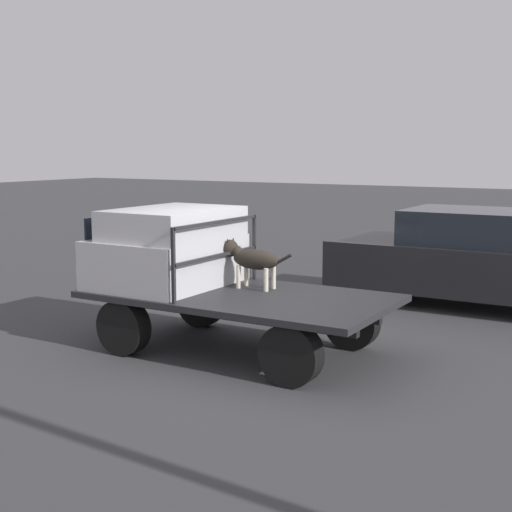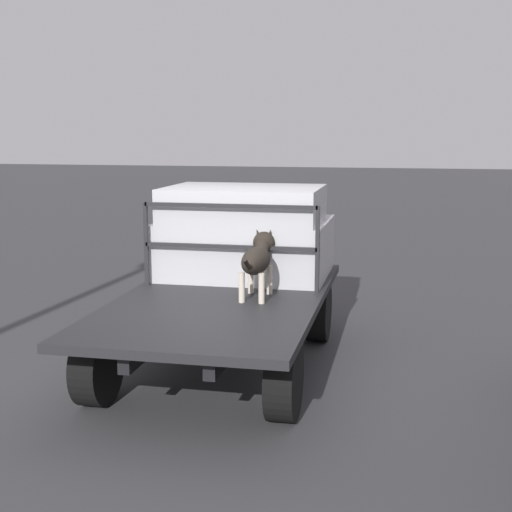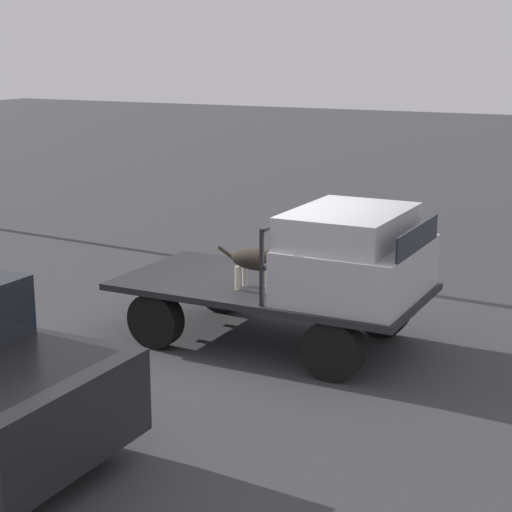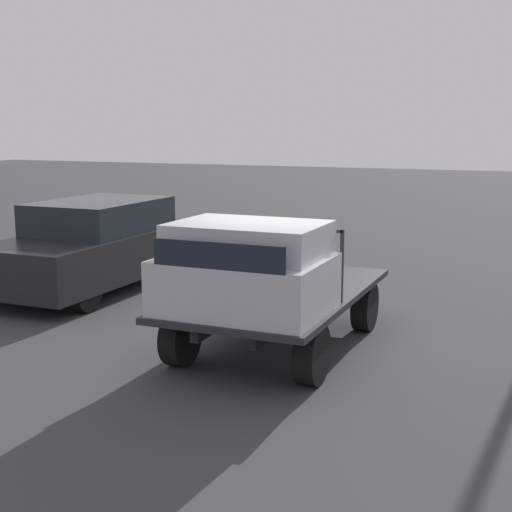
{
  "view_description": "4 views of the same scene",
  "coord_description": "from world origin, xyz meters",
  "views": [
    {
      "loc": [
        -4.66,
        7.47,
        2.56
      ],
      "look_at": [
        -0.03,
        -0.36,
        1.19
      ],
      "focal_mm": 50.0,
      "sensor_mm": 36.0,
      "label": 1
    },
    {
      "loc": [
        -6.81,
        -1.79,
        2.42
      ],
      "look_at": [
        -0.03,
        -0.36,
        1.19
      ],
      "focal_mm": 50.0,
      "sensor_mm": 36.0,
      "label": 2
    },
    {
      "loc": [
        4.53,
        -9.28,
        3.63
      ],
      "look_at": [
        -0.03,
        -0.36,
        1.19
      ],
      "focal_mm": 60.0,
      "sensor_mm": 36.0,
      "label": 3
    },
    {
      "loc": [
        8.51,
        3.28,
        2.89
      ],
      "look_at": [
        -0.03,
        -0.36,
        1.19
      ],
      "focal_mm": 50.0,
      "sensor_mm": 36.0,
      "label": 4
    }
  ],
  "objects": [
    {
      "name": "ground_plane",
      "position": [
        0.0,
        0.0,
        0.0
      ],
      "size": [
        80.0,
        80.0,
        0.0
      ],
      "primitive_type": "plane",
      "color": "#38383A"
    },
    {
      "name": "flatbed_truck",
      "position": [
        0.0,
        0.0,
        0.56
      ],
      "size": [
        3.82,
        2.01,
        0.76
      ],
      "color": "black",
      "rests_on": "ground"
    },
    {
      "name": "truck_cab",
      "position": [
        1.1,
        0.0,
        1.25
      ],
      "size": [
        1.47,
        1.89,
        1.02
      ],
      "color": "#B7B7BC",
      "rests_on": "flatbed_truck"
    },
    {
      "name": "truck_headboard",
      "position": [
        0.33,
        0.0,
        1.36
      ],
      "size": [
        0.04,
        1.89,
        0.9
      ],
      "color": "#232326",
      "rests_on": "flatbed_truck"
    },
    {
      "name": "dog",
      "position": [
        0.07,
        -0.36,
        1.16
      ],
      "size": [
        1.09,
        0.26,
        0.65
      ],
      "rotation": [
        0.0,
        0.0,
        -0.24
      ],
      "color": "beige",
      "rests_on": "flatbed_truck"
    },
    {
      "name": "parked_sedan",
      "position": [
        -1.86,
        -4.24,
        0.8
      ],
      "size": [
        4.4,
        1.89,
        1.58
      ],
      "rotation": [
        0.0,
        0.0,
        -0.13
      ],
      "color": "black",
      "rests_on": "ground"
    }
  ]
}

